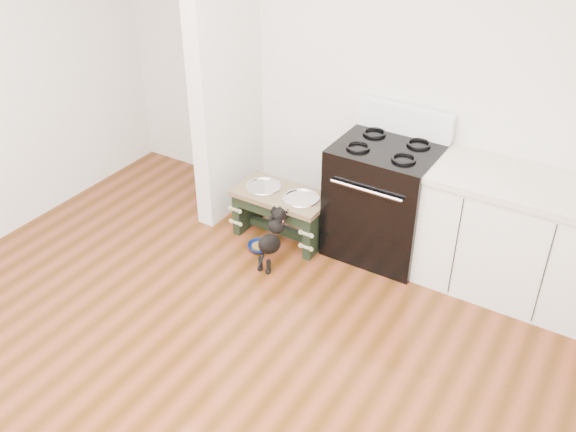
# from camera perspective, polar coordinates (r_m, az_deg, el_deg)

# --- Properties ---
(ground) EXTENTS (5.00, 5.00, 0.00)m
(ground) POSITION_cam_1_polar(r_m,az_deg,el_deg) (4.01, -9.02, -17.15)
(ground) COLOR #46260C
(ground) RESTS_ON ground
(room_shell) EXTENTS (5.00, 5.00, 5.00)m
(room_shell) POSITION_cam_1_polar(r_m,az_deg,el_deg) (2.98, -11.66, 3.51)
(room_shell) COLOR silver
(room_shell) RESTS_ON ground
(partition_wall) EXTENTS (0.15, 0.80, 2.70)m
(partition_wall) POSITION_cam_1_polar(r_m,az_deg,el_deg) (5.26, -5.64, 13.77)
(partition_wall) COLOR silver
(partition_wall) RESTS_ON ground
(oven_range) EXTENTS (0.76, 0.69, 1.14)m
(oven_range) POSITION_cam_1_polar(r_m,az_deg,el_deg) (5.02, 8.52, 1.61)
(oven_range) COLOR black
(oven_range) RESTS_ON ground
(cabinet_run) EXTENTS (1.24, 0.64, 0.91)m
(cabinet_run) POSITION_cam_1_polar(r_m,az_deg,el_deg) (4.83, 19.21, -1.76)
(cabinet_run) COLOR white
(cabinet_run) RESTS_ON ground
(dog_feeder) EXTENTS (0.77, 0.41, 0.44)m
(dog_feeder) POSITION_cam_1_polar(r_m,az_deg,el_deg) (5.20, -0.58, 0.89)
(dog_feeder) COLOR black
(dog_feeder) RESTS_ON ground
(puppy) EXTENTS (0.13, 0.39, 0.47)m
(puppy) POSITION_cam_1_polar(r_m,az_deg,el_deg) (4.91, -1.41, -1.84)
(puppy) COLOR black
(puppy) RESTS_ON ground
(floor_bowl) EXTENTS (0.23, 0.23, 0.06)m
(floor_bowl) POSITION_cam_1_polar(r_m,az_deg,el_deg) (5.19, -2.59, -2.77)
(floor_bowl) COLOR navy
(floor_bowl) RESTS_ON ground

